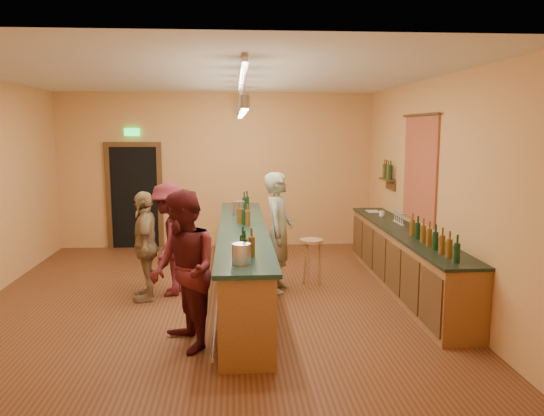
{
  "coord_description": "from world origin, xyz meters",
  "views": [
    {
      "loc": [
        0.37,
        -7.59,
        2.48
      ],
      "look_at": [
        0.92,
        0.2,
        1.3
      ],
      "focal_mm": 35.0,
      "sensor_mm": 36.0,
      "label": 1
    }
  ],
  "objects": [
    {
      "name": "floor",
      "position": [
        0.0,
        0.0,
        0.0
      ],
      "size": [
        7.0,
        7.0,
        0.0
      ],
      "primitive_type": "plane",
      "color": "#542B18",
      "rests_on": "ground"
    },
    {
      "name": "ceiling",
      "position": [
        0.0,
        0.0,
        3.2
      ],
      "size": [
        6.5,
        7.0,
        0.02
      ],
      "primitive_type": "cube",
      "color": "silver",
      "rests_on": "wall_back"
    },
    {
      "name": "wall_back",
      "position": [
        0.0,
        3.5,
        1.6
      ],
      "size": [
        6.5,
        0.02,
        3.2
      ],
      "primitive_type": "cube",
      "color": "#E19754",
      "rests_on": "floor"
    },
    {
      "name": "wall_front",
      "position": [
        0.0,
        -3.5,
        1.6
      ],
      "size": [
        6.5,
        0.02,
        3.2
      ],
      "primitive_type": "cube",
      "color": "#E19754",
      "rests_on": "floor"
    },
    {
      "name": "wall_right",
      "position": [
        3.25,
        0.0,
        1.6
      ],
      "size": [
        0.02,
        7.0,
        3.2
      ],
      "primitive_type": "cube",
      "color": "#E19754",
      "rests_on": "floor"
    },
    {
      "name": "doorway",
      "position": [
        -1.7,
        3.47,
        1.13
      ],
      "size": [
        1.15,
        0.09,
        2.48
      ],
      "color": "black",
      "rests_on": "wall_back"
    },
    {
      "name": "tapestry",
      "position": [
        3.23,
        0.4,
        1.85
      ],
      "size": [
        0.03,
        1.4,
        1.6
      ],
      "primitive_type": "cube",
      "color": "#A9212C",
      "rests_on": "wall_right"
    },
    {
      "name": "bottle_shelf",
      "position": [
        3.17,
        1.9,
        1.67
      ],
      "size": [
        0.17,
        0.55,
        0.54
      ],
      "color": "#482A15",
      "rests_on": "wall_right"
    },
    {
      "name": "back_counter",
      "position": [
        2.97,
        0.18,
        0.49
      ],
      "size": [
        0.6,
        4.55,
        1.27
      ],
      "color": "brown",
      "rests_on": "floor"
    },
    {
      "name": "tasting_bar",
      "position": [
        0.48,
        -0.0,
        0.61
      ],
      "size": [
        0.73,
        5.1,
        1.38
      ],
      "color": "brown",
      "rests_on": "floor"
    },
    {
      "name": "pendant_track",
      "position": [
        0.48,
        -0.0,
        2.98
      ],
      "size": [
        0.11,
        4.6,
        0.5
      ],
      "color": "silver",
      "rests_on": "ceiling"
    },
    {
      "name": "bartender",
      "position": [
        1.03,
        0.31,
        0.91
      ],
      "size": [
        0.62,
        0.77,
        1.82
      ],
      "primitive_type": "imported",
      "rotation": [
        0.0,
        0.0,
        1.26
      ],
      "color": "gray",
      "rests_on": "floor"
    },
    {
      "name": "customer_a",
      "position": [
        -0.21,
        -1.8,
        0.91
      ],
      "size": [
        0.98,
        1.08,
        1.81
      ],
      "primitive_type": "imported",
      "rotation": [
        0.0,
        0.0,
        -1.16
      ],
      "color": "#59191E",
      "rests_on": "floor"
    },
    {
      "name": "customer_b",
      "position": [
        -0.93,
        0.01,
        0.8
      ],
      "size": [
        0.5,
        0.97,
        1.59
      ],
      "primitive_type": "imported",
      "rotation": [
        0.0,
        0.0,
        -1.45
      ],
      "color": "#997A51",
      "rests_on": "floor"
    },
    {
      "name": "customer_c",
      "position": [
        -0.6,
        0.23,
        0.85
      ],
      "size": [
        0.71,
        1.14,
        1.69
      ],
      "primitive_type": "imported",
      "rotation": [
        0.0,
        0.0,
        -1.64
      ],
      "color": "#59191E",
      "rests_on": "floor"
    },
    {
      "name": "bar_stool",
      "position": [
        1.56,
        0.48,
        0.61
      ],
      "size": [
        0.37,
        0.37,
        0.75
      ],
      "rotation": [
        0.0,
        0.0,
        -0.14
      ],
      "color": "#AD714E",
      "rests_on": "floor"
    }
  ]
}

